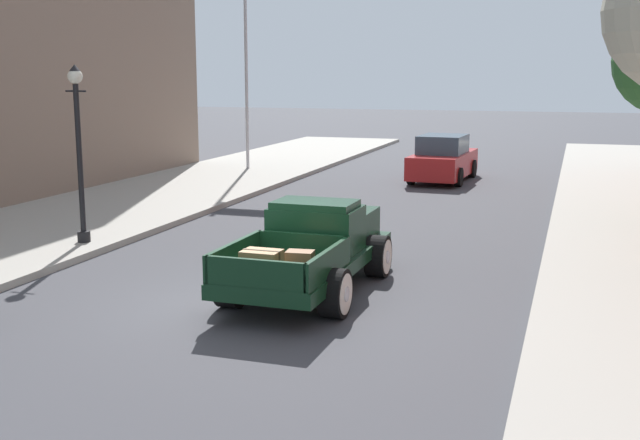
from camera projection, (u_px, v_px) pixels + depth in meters
ground_plane at (248, 307)px, 13.10m from camera, size 140.00×140.00×0.00m
hotrod_truck_dark_green at (314, 247)px, 14.18m from camera, size 2.24×4.96×1.58m
car_background_red at (443, 160)px, 28.20m from camera, size 2.03×4.38×1.65m
street_lamp_near at (79, 141)px, 17.04m from camera, size 0.50×0.32×3.85m
flagpole at (251, 20)px, 29.80m from camera, size 1.74×0.16×9.16m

